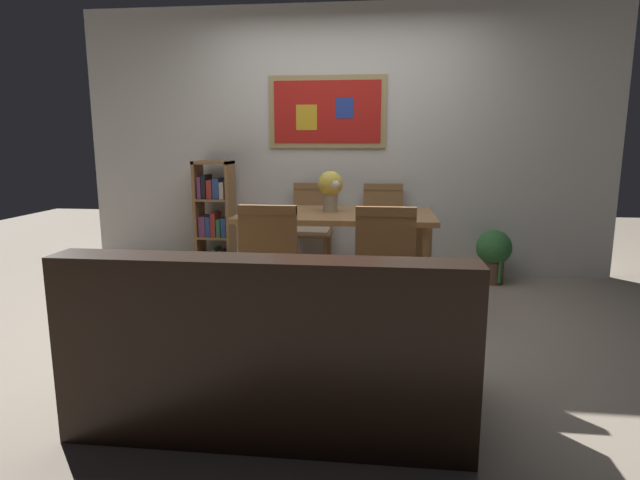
{
  "coord_description": "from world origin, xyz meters",
  "views": [
    {
      "loc": [
        0.38,
        -3.61,
        1.31
      ],
      "look_at": [
        -0.03,
        -0.13,
        0.65
      ],
      "focal_mm": 29.36,
      "sensor_mm": 36.0,
      "label": 1
    }
  ],
  "objects_px": {
    "tv_remote": "(408,216)",
    "dining_table": "(337,224)",
    "dining_chair_near_left": "(271,258)",
    "dining_chair_far_right": "(383,223)",
    "dining_chair_far_left": "(312,222)",
    "dining_chair_near_right": "(385,261)",
    "leather_couch": "(274,354)",
    "flower_vase": "(331,187)",
    "potted_ivy": "(494,253)",
    "bookshelf": "(215,223)"
  },
  "relations": [
    {
      "from": "dining_chair_near_right",
      "to": "bookshelf",
      "type": "height_order",
      "value": "bookshelf"
    },
    {
      "from": "dining_table",
      "to": "tv_remote",
      "type": "bearing_deg",
      "value": -20.48
    },
    {
      "from": "dining_chair_far_right",
      "to": "potted_ivy",
      "type": "height_order",
      "value": "dining_chair_far_right"
    },
    {
      "from": "potted_ivy",
      "to": "tv_remote",
      "type": "xyz_separation_m",
      "value": [
        -0.85,
        -0.95,
        0.47
      ]
    },
    {
      "from": "flower_vase",
      "to": "tv_remote",
      "type": "distance_m",
      "value": 0.7
    },
    {
      "from": "dining_table",
      "to": "flower_vase",
      "type": "relative_size",
      "value": 4.71
    },
    {
      "from": "dining_chair_near_left",
      "to": "leather_couch",
      "type": "bearing_deg",
      "value": -77.68
    },
    {
      "from": "dining_chair_near_left",
      "to": "dining_chair_far_left",
      "type": "relative_size",
      "value": 1.0
    },
    {
      "from": "bookshelf",
      "to": "flower_vase",
      "type": "relative_size",
      "value": 3.41
    },
    {
      "from": "bookshelf",
      "to": "potted_ivy",
      "type": "relative_size",
      "value": 2.1
    },
    {
      "from": "flower_vase",
      "to": "potted_ivy",
      "type": "bearing_deg",
      "value": 24.41
    },
    {
      "from": "dining_table",
      "to": "flower_vase",
      "type": "bearing_deg",
      "value": 127.52
    },
    {
      "from": "dining_chair_near_right",
      "to": "bookshelf",
      "type": "xyz_separation_m",
      "value": [
        -1.67,
        1.61,
        -0.02
      ]
    },
    {
      "from": "dining_table",
      "to": "dining_chair_near_left",
      "type": "xyz_separation_m",
      "value": [
        -0.37,
        -0.81,
        -0.11
      ]
    },
    {
      "from": "dining_table",
      "to": "dining_chair_far_right",
      "type": "xyz_separation_m",
      "value": [
        0.37,
        0.83,
        -0.11
      ]
    },
    {
      "from": "dining_chair_far_right",
      "to": "dining_chair_near_left",
      "type": "relative_size",
      "value": 1.0
    },
    {
      "from": "dining_table",
      "to": "potted_ivy",
      "type": "height_order",
      "value": "dining_table"
    },
    {
      "from": "dining_chair_near_right",
      "to": "potted_ivy",
      "type": "xyz_separation_m",
      "value": [
        1.02,
        1.55,
        -0.25
      ]
    },
    {
      "from": "dining_chair_near_left",
      "to": "leather_couch",
      "type": "height_order",
      "value": "dining_chair_near_left"
    },
    {
      "from": "dining_chair_near_left",
      "to": "leather_couch",
      "type": "xyz_separation_m",
      "value": [
        0.23,
        -1.06,
        -0.23
      ]
    },
    {
      "from": "leather_couch",
      "to": "potted_ivy",
      "type": "relative_size",
      "value": 3.36
    },
    {
      "from": "dining_chair_far_right",
      "to": "dining_chair_far_left",
      "type": "relative_size",
      "value": 1.0
    },
    {
      "from": "leather_couch",
      "to": "flower_vase",
      "type": "xyz_separation_m",
      "value": [
        0.08,
        1.94,
        0.63
      ]
    },
    {
      "from": "dining_chair_near_left",
      "to": "potted_ivy",
      "type": "distance_m",
      "value": 2.37
    },
    {
      "from": "dining_chair_near_left",
      "to": "flower_vase",
      "type": "distance_m",
      "value": 1.02
    },
    {
      "from": "flower_vase",
      "to": "tv_remote",
      "type": "bearing_deg",
      "value": -24.67
    },
    {
      "from": "potted_ivy",
      "to": "dining_table",
      "type": "bearing_deg",
      "value": -152.32
    },
    {
      "from": "flower_vase",
      "to": "tv_remote",
      "type": "relative_size",
      "value": 2.09
    },
    {
      "from": "dining_chair_far_right",
      "to": "dining_chair_near_left",
      "type": "distance_m",
      "value": 1.8
    },
    {
      "from": "dining_chair_near_left",
      "to": "dining_chair_near_right",
      "type": "height_order",
      "value": "same"
    },
    {
      "from": "dining_chair_far_right",
      "to": "bookshelf",
      "type": "relative_size",
      "value": 0.81
    },
    {
      "from": "dining_chair_far_right",
      "to": "leather_couch",
      "type": "bearing_deg",
      "value": -100.75
    },
    {
      "from": "bookshelf",
      "to": "tv_remote",
      "type": "distance_m",
      "value": 2.11
    },
    {
      "from": "dining_chair_near_right",
      "to": "tv_remote",
      "type": "distance_m",
      "value": 0.66
    },
    {
      "from": "dining_table",
      "to": "bookshelf",
      "type": "height_order",
      "value": "bookshelf"
    },
    {
      "from": "dining_chair_near_left",
      "to": "dining_chair_far_left",
      "type": "height_order",
      "value": "same"
    },
    {
      "from": "dining_chair_far_left",
      "to": "potted_ivy",
      "type": "bearing_deg",
      "value": -2.83
    },
    {
      "from": "potted_ivy",
      "to": "bookshelf",
      "type": "bearing_deg",
      "value": 178.6
    },
    {
      "from": "dining_chair_far_right",
      "to": "bookshelf",
      "type": "xyz_separation_m",
      "value": [
        -1.65,
        -0.03,
        -0.02
      ]
    },
    {
      "from": "tv_remote",
      "to": "dining_table",
      "type": "bearing_deg",
      "value": 159.52
    },
    {
      "from": "bookshelf",
      "to": "potted_ivy",
      "type": "xyz_separation_m",
      "value": [
        2.69,
        -0.07,
        -0.23
      ]
    },
    {
      "from": "dining_chair_near_left",
      "to": "leather_couch",
      "type": "distance_m",
      "value": 1.11
    },
    {
      "from": "dining_chair_near_right",
      "to": "potted_ivy",
      "type": "relative_size",
      "value": 1.7
    },
    {
      "from": "leather_couch",
      "to": "potted_ivy",
      "type": "distance_m",
      "value": 3.03
    },
    {
      "from": "dining_chair_near_right",
      "to": "bookshelf",
      "type": "relative_size",
      "value": 0.81
    },
    {
      "from": "dining_chair_near_left",
      "to": "dining_chair_far_right",
      "type": "bearing_deg",
      "value": 65.65
    },
    {
      "from": "dining_chair_near_right",
      "to": "potted_ivy",
      "type": "height_order",
      "value": "dining_chair_near_right"
    },
    {
      "from": "dining_chair_near_right",
      "to": "dining_chair_far_left",
      "type": "distance_m",
      "value": 1.78
    },
    {
      "from": "dining_chair_far_left",
      "to": "tv_remote",
      "type": "xyz_separation_m",
      "value": [
        0.87,
        -1.03,
        0.22
      ]
    },
    {
      "from": "dining_table",
      "to": "dining_chair_near_left",
      "type": "bearing_deg",
      "value": -114.46
    }
  ]
}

